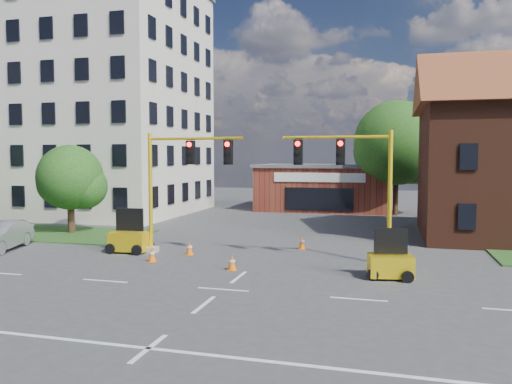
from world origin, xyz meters
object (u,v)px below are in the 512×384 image
Objects in this scene: signal_mast_east at (353,180)px; trailer_east at (390,263)px; trailer_west at (130,239)px; signal_mast_west at (180,178)px.

signal_mast_east is 4.52m from trailer_east.
signal_mast_east reaches higher than trailer_east.
trailer_east is at bearing -12.34° from trailer_west.
signal_mast_east is (8.71, 0.00, 0.00)m from signal_mast_west.
trailer_west is (-2.73, -0.26, -3.23)m from signal_mast_west.
signal_mast_east reaches higher than trailer_west.
signal_mast_west is 8.71m from signal_mast_east.
signal_mast_west is at bearing 155.77° from trailer_east.
trailer_west is at bearing -174.62° from signal_mast_west.
signal_mast_west is 11.23m from trailer_east.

